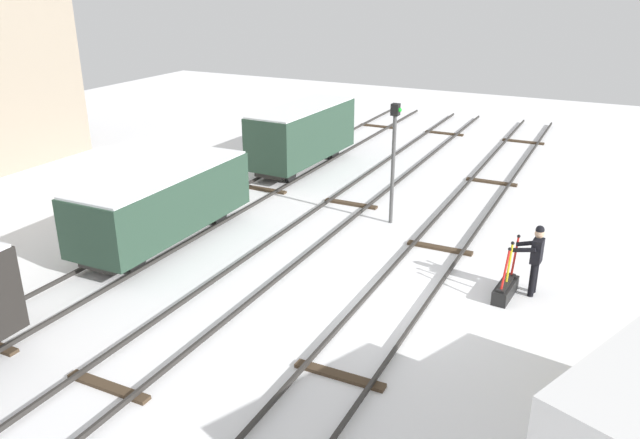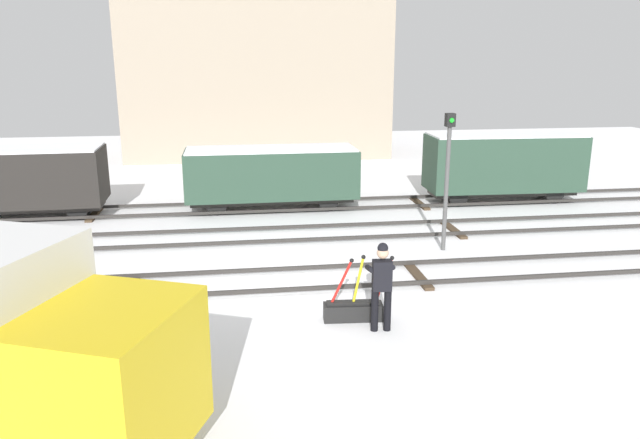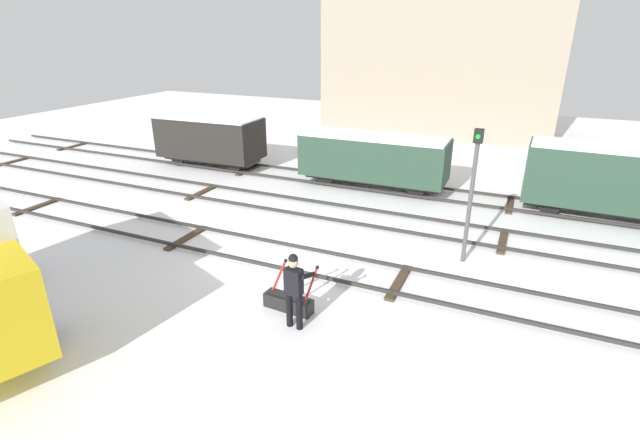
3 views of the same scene
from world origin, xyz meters
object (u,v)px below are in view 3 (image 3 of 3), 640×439
(rail_worker, at_px, (294,286))
(freight_car_mid_siding, at_px, (210,138))
(freight_car_far_end, at_px, (615,179))
(signal_post, at_px, (472,184))
(switch_lever_frame, at_px, (289,301))
(freight_car_near_switch, at_px, (374,158))

(rail_worker, relative_size, freight_car_mid_siding, 0.37)
(rail_worker, height_order, freight_car_far_end, freight_car_far_end)
(signal_post, height_order, freight_car_mid_siding, signal_post)
(switch_lever_frame, bearing_deg, freight_car_mid_siding, 137.85)
(switch_lever_frame, distance_m, rail_worker, 1.08)
(rail_worker, xyz_separation_m, freight_car_near_switch, (-1.52, 10.34, 0.24))
(switch_lever_frame, relative_size, rail_worker, 0.79)
(rail_worker, bearing_deg, freight_car_near_switch, 102.55)
(signal_post, bearing_deg, freight_car_mid_siding, 156.95)
(switch_lever_frame, relative_size, freight_car_mid_siding, 0.29)
(switch_lever_frame, xyz_separation_m, freight_car_near_switch, (-1.07, 9.79, 1.05))
(freight_car_far_end, distance_m, freight_car_mid_siding, 17.02)
(switch_lever_frame, bearing_deg, freight_car_far_end, 56.12)
(rail_worker, bearing_deg, signal_post, 62.40)
(signal_post, xyz_separation_m, freight_car_mid_siding, (-12.82, 5.45, -0.99))
(switch_lever_frame, distance_m, freight_car_far_end, 12.50)
(freight_car_mid_siding, bearing_deg, signal_post, -24.91)
(rail_worker, relative_size, signal_post, 0.48)
(freight_car_far_end, distance_m, freight_car_near_switch, 8.74)
(switch_lever_frame, distance_m, signal_post, 5.96)
(rail_worker, height_order, freight_car_mid_siding, freight_car_mid_siding)
(signal_post, bearing_deg, rail_worker, -121.81)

